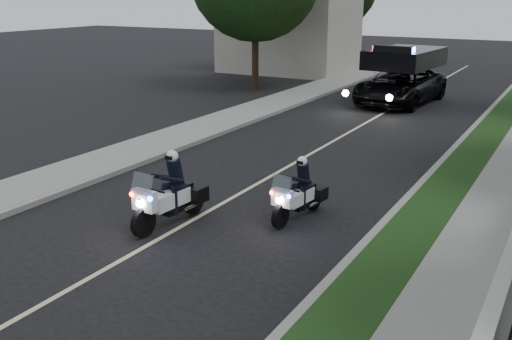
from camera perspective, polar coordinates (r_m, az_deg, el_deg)
The scene contains 14 objects.
ground at distance 13.63m, azimuth -7.83°, elevation -5.77°, with size 120.00×120.00×0.00m, color black.
curb_right at distance 20.91m, azimuth 18.51°, elevation 1.81°, with size 0.20×60.00×0.15m, color gray.
grass_verge at distance 20.80m, azimuth 20.39°, elevation 1.55°, with size 1.20×60.00×0.16m, color #193814.
curb_left at distance 23.74m, azimuth -1.24°, elevation 4.44°, with size 0.20×60.00×0.15m, color gray.
sidewalk_left at distance 24.31m, azimuth -3.48°, elevation 4.72°, with size 2.00×60.00×0.16m, color gray.
building_far at distance 40.10m, azimuth 3.25°, elevation 14.50°, with size 8.00×6.00×7.00m, color #A8A396.
lane_marking at distance 22.01m, azimuth 8.01°, elevation 3.08°, with size 0.12×50.00×0.01m, color #BFB78C.
police_moto_left at distance 13.97m, azimuth -8.24°, elevation -5.20°, with size 0.73×2.07×1.76m, color silver, non-canonical shape.
police_moto_right at distance 14.22m, azimuth 4.09°, elevation -4.66°, with size 0.63×1.79×1.52m, color white, non-canonical shape.
police_suv at distance 29.50m, azimuth 13.66°, elevation 6.30°, with size 2.88×6.22×3.02m, color black.
bicycle at distance 36.68m, azimuth 12.77°, elevation 8.38°, with size 0.54×1.55×0.81m, color black.
cyclist at distance 36.68m, azimuth 12.77°, elevation 8.38°, with size 0.56×0.37×1.55m, color black.
tree_left_near at distance 33.04m, azimuth -0.07°, elevation 7.89°, with size 7.05×7.05×11.75m, color #183812, non-canonical shape.
tree_left_far at distance 45.35m, azimuth 7.13°, elevation 10.25°, with size 6.69×6.69×11.15m, color black, non-canonical shape.
Camera 1 is at (7.72, -9.93, 5.24)m, focal length 41.33 mm.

